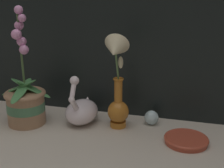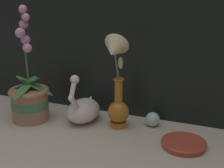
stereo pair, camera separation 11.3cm
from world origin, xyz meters
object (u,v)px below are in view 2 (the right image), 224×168
Objects in this scene: orchid_potted_plant at (29,98)px; amber_dish at (184,143)px; swan_figurine at (84,109)px; blue_vase at (117,88)px; glass_sphere at (153,119)px.

orchid_potted_plant is 0.61m from amber_dish.
blue_vase reaches higher than swan_figurine.
amber_dish is (0.14, -0.12, -0.02)m from glass_sphere.
glass_sphere is (0.47, 0.12, -0.07)m from orchid_potted_plant.
swan_figurine is at bearing 17.56° from orchid_potted_plant.
blue_vase is at bearing 169.85° from amber_dish.
glass_sphere reaches higher than amber_dish.
swan_figurine is at bearing 173.16° from blue_vase.
amber_dish is at bearing 0.10° from orchid_potted_plant.
orchid_potted_plant reaches higher than glass_sphere.
blue_vase is (0.35, 0.05, 0.07)m from orchid_potted_plant.
glass_sphere is 0.36× the size of amber_dish.
swan_figurine is 1.36× the size of amber_dish.
orchid_potted_plant is 0.22m from swan_figurine.
swan_figurine is 3.74× the size of glass_sphere.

